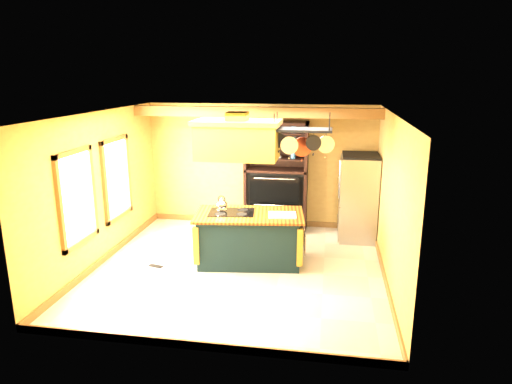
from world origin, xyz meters
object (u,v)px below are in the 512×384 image
(kitchen_island, at_px, (249,238))
(hutch, at_px, (276,189))
(pot_rack, at_px, (302,136))
(refrigerator, at_px, (358,199))
(range_hood, at_px, (237,139))

(kitchen_island, distance_m, hutch, 1.99)
(pot_rack, xyz_separation_m, refrigerator, (1.07, 1.57, -1.48))
(refrigerator, bearing_deg, hutch, 168.70)
(kitchen_island, distance_m, pot_rack, 2.06)
(range_hood, relative_size, hutch, 0.62)
(range_hood, xyz_separation_m, hutch, (0.45, 1.93, -1.34))
(refrigerator, height_order, hutch, hutch)
(pot_rack, distance_m, hutch, 2.47)
(range_hood, distance_m, hutch, 2.40)
(range_hood, xyz_separation_m, pot_rack, (1.10, 0.01, 0.07))
(kitchen_island, height_order, range_hood, range_hood)
(kitchen_island, relative_size, hutch, 0.86)
(kitchen_island, xyz_separation_m, refrigerator, (1.98, 1.59, 0.37))
(kitchen_island, relative_size, pot_rack, 1.90)
(kitchen_island, bearing_deg, pot_rack, -6.33)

